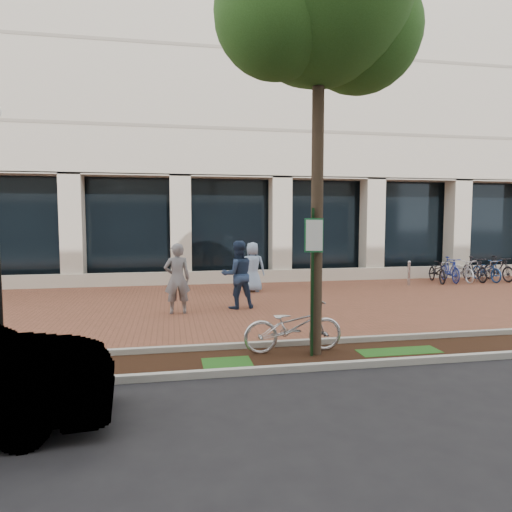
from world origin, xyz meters
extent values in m
plane|color=black|center=(0.00, 0.00, 0.00)|extent=(120.00, 120.00, 0.00)
cube|color=brown|center=(0.00, 0.00, 0.01)|extent=(40.00, 9.00, 0.01)
cube|color=black|center=(0.00, -5.25, 0.01)|extent=(40.00, 1.50, 0.01)
cube|color=#A2A198|center=(0.00, -4.50, 0.06)|extent=(40.00, 0.12, 0.12)
cube|color=#A2A198|center=(0.00, -6.00, 0.06)|extent=(40.00, 0.12, 0.12)
cube|color=beige|center=(0.00, 10.50, 10.10)|extent=(40.00, 12.00, 11.80)
cube|color=black|center=(0.00, 5.60, 2.10)|extent=(40.00, 0.15, 4.20)
cube|color=beige|center=(0.00, 4.50, 0.25)|extent=(40.00, 0.25, 0.50)
cube|color=beige|center=(0.00, 4.90, 2.10)|extent=(0.80, 0.80, 4.20)
cube|color=#133518|center=(0.15, -5.24, 1.37)|extent=(0.05, 0.05, 2.75)
cube|color=#186032|center=(0.15, -5.27, 2.25)|extent=(0.34, 0.02, 0.62)
cube|color=silver|center=(0.15, -5.28, 2.25)|extent=(0.30, 0.01, 0.56)
cylinder|color=black|center=(-5.34, -4.70, 0.15)|extent=(0.28, 0.28, 0.30)
cylinder|color=#413225|center=(0.26, -5.12, 2.46)|extent=(0.22, 0.22, 4.92)
sphere|color=#224C17|center=(1.17, -4.79, 6.08)|extent=(2.32, 2.32, 2.32)
sphere|color=#224C17|center=(-0.57, -5.37, 6.00)|extent=(2.16, 2.16, 2.16)
imported|color=silver|center=(-0.12, -4.91, 0.50)|extent=(1.93, 0.69, 1.01)
imported|color=slate|center=(-2.24, -0.94, 0.95)|extent=(0.72, 0.50, 1.90)
imported|color=navy|center=(-0.54, -0.50, 0.96)|extent=(1.03, 0.85, 1.93)
imported|color=#7F9ABD|center=(0.39, 2.26, 0.87)|extent=(0.92, 0.66, 1.74)
cylinder|color=#B2B2B7|center=(6.51, 2.67, 0.42)|extent=(0.11, 0.11, 0.84)
sphere|color=#B2B2B7|center=(6.51, 2.67, 0.89)|extent=(0.12, 0.12, 0.12)
imported|color=black|center=(8.02, 3.17, 0.46)|extent=(0.96, 1.83, 0.91)
imported|color=navy|center=(8.57, 3.17, 0.51)|extent=(0.74, 1.74, 1.01)
imported|color=silver|center=(9.12, 3.17, 0.46)|extent=(0.79, 1.79, 0.91)
imported|color=black|center=(9.67, 3.17, 0.51)|extent=(0.57, 1.71, 1.01)
imported|color=navy|center=(10.22, 3.17, 0.46)|extent=(0.61, 1.74, 0.91)
imported|color=black|center=(10.77, 3.17, 0.51)|extent=(0.56, 1.71, 1.01)
cylinder|color=#B2B2B7|center=(9.40, 3.17, 0.40)|extent=(0.04, 0.04, 0.80)
camera|label=1|loc=(-2.40, -13.18, 2.56)|focal=32.00mm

